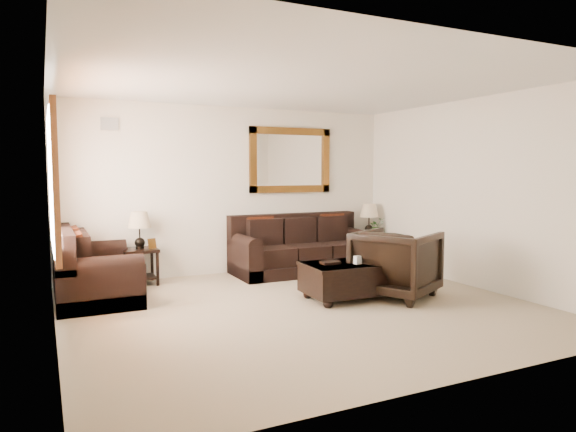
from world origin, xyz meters
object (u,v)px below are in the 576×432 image
sofa (302,251)px  coffee_table (356,276)px  end_table_right (369,225)px  loveseat (91,273)px  armchair (396,260)px  end_table_left (140,237)px

sofa → coffee_table: size_ratio=1.62×
end_table_right → coffee_table: (-1.61, -2.07, -0.41)m
sofa → loveseat: 3.35m
coffee_table → sofa: bearing=87.2°
loveseat → armchair: armchair is taller
loveseat → end_table_left: 1.04m
loveseat → armchair: (3.66, -1.60, 0.14)m
loveseat → end_table_right: bearing=-82.3°
end_table_left → coffee_table: 3.20m
end_table_right → loveseat: bearing=-172.3°
sofa → armchair: armchair is taller
coffee_table → loveseat: bearing=157.9°
end_table_left → sofa: bearing=-3.8°
end_table_right → end_table_left: bearing=180.0°
end_table_right → armchair: bearing=-116.3°
sofa → end_table_right: 1.50m
loveseat → end_table_left: end_table_left is taller
sofa → end_table_left: bearing=176.2°
sofa → end_table_left: (-2.58, 0.17, 0.36)m
sofa → armchair: bearing=-80.7°
sofa → armchair: (0.34, -2.07, 0.15)m
loveseat → end_table_right: (4.77, 0.64, 0.36)m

